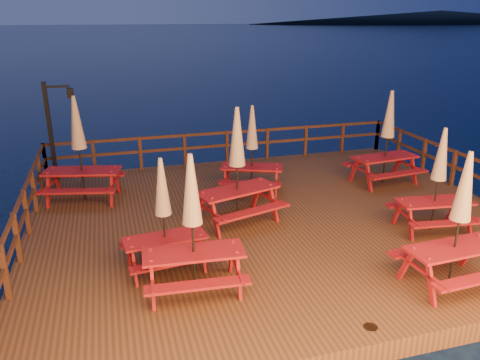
% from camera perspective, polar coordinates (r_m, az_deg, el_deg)
% --- Properties ---
extents(ground, '(500.00, 500.00, 0.00)m').
position_cam_1_polar(ground, '(12.09, 4.22, -6.23)').
color(ground, black).
rests_on(ground, ground).
extents(deck, '(12.00, 10.00, 0.40)m').
position_cam_1_polar(deck, '(12.01, 4.24, -5.37)').
color(deck, '#432B15').
rests_on(deck, ground).
extents(deck_piles, '(11.44, 9.44, 1.40)m').
position_cam_1_polar(deck_piles, '(12.23, 4.18, -7.50)').
color(deck_piles, '#3C1D13').
rests_on(deck_piles, ground).
extents(railing, '(11.80, 9.75, 1.10)m').
position_cam_1_polar(railing, '(13.22, 1.71, 1.55)').
color(railing, '#3C1D13').
rests_on(railing, deck).
extents(lamp_post, '(0.85, 0.18, 3.00)m').
position_cam_1_polar(lamp_post, '(15.13, -21.67, 6.55)').
color(lamp_post, black).
rests_on(lamp_post, deck).
extents(headland_right, '(230.40, 86.40, 7.00)m').
position_cam_1_polar(headland_right, '(305.54, 23.37, 17.79)').
color(headland_right, black).
rests_on(headland_right, ground).
extents(picnic_table_0, '(2.16, 1.99, 2.50)m').
position_cam_1_polar(picnic_table_0, '(13.22, 1.45, 3.96)').
color(picnic_table_0, maroon).
rests_on(picnic_table_0, deck).
extents(picnic_table_1, '(2.34, 2.07, 2.88)m').
position_cam_1_polar(picnic_table_1, '(13.20, -19.01, 3.75)').
color(picnic_table_1, maroon).
rests_on(picnic_table_1, deck).
extents(picnic_table_2, '(1.95, 1.65, 2.64)m').
position_cam_1_polar(picnic_table_2, '(8.37, -5.82, -5.17)').
color(picnic_table_2, maroon).
rests_on(picnic_table_2, deck).
extents(picnic_table_3, '(1.77, 1.51, 2.33)m').
position_cam_1_polar(picnic_table_3, '(9.20, -9.33, -4.03)').
color(picnic_table_3, maroon).
rests_on(picnic_table_3, deck).
extents(picnic_table_4, '(2.39, 2.15, 2.86)m').
position_cam_1_polar(picnic_table_4, '(11.11, -0.36, 1.92)').
color(picnic_table_4, maroon).
rests_on(picnic_table_4, deck).
extents(picnic_table_5, '(1.90, 1.63, 2.48)m').
position_cam_1_polar(picnic_table_5, '(11.64, 23.01, 0.14)').
color(picnic_table_5, maroon).
rests_on(picnic_table_5, deck).
extents(picnic_table_6, '(1.92, 1.62, 2.63)m').
position_cam_1_polar(picnic_table_6, '(9.38, 25.20, -4.27)').
color(picnic_table_6, maroon).
rests_on(picnic_table_6, deck).
extents(picnic_table_7, '(2.12, 1.81, 2.80)m').
position_cam_1_polar(picnic_table_7, '(14.50, 17.53, 5.11)').
color(picnic_table_7, maroon).
rests_on(picnic_table_7, deck).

